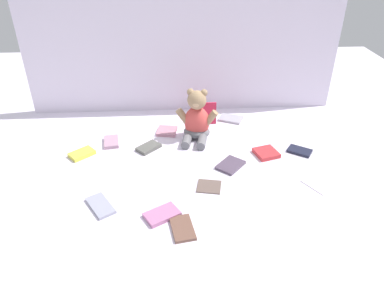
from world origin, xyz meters
The scene contains 17 objects.
ground_plane centered at (0.00, 0.00, 0.00)m, with size 3.20×3.20×0.00m, color silver.
backdrop_drape centered at (0.00, 0.46, 0.32)m, with size 1.65×0.03×0.65m, color silver.
teddy_bear centered at (0.05, 0.13, 0.09)m, with size 0.21×0.20×0.25m.
book_case_0 centered at (-0.48, -0.01, 0.01)m, with size 0.07×0.11×0.02m, color yellow.
book_case_1 centered at (-0.34, -0.37, 0.01)m, with size 0.07×0.14×0.01m, color #9394AA.
book_case_2 centered at (0.36, -0.05, 0.01)m, with size 0.10×0.10×0.02m, color red.
book_case_3 centered at (0.52, -0.28, 0.00)m, with size 0.08×0.11×0.01m, color white.
book_case_4 centered at (0.12, 0.27, 0.06)m, with size 0.08×0.01×0.12m, color #BE2340.
book_case_5 centered at (-0.11, -0.43, 0.01)m, with size 0.08×0.12×0.02m, color #B46999.
book_case_6 centered at (-0.18, 0.03, 0.01)m, with size 0.07×0.11×0.02m, color #54554F.
book_case_7 centered at (0.07, -0.27, 0.00)m, with size 0.09×0.09×0.01m, color brown.
book_case_8 centered at (-0.04, -0.50, 0.01)m, with size 0.07×0.12×0.01m, color brown.
book_case_9 centered at (0.18, -0.13, 0.01)m, with size 0.09×0.12×0.01m, color #4D4052.
book_case_10 centered at (-0.36, 0.09, 0.01)m, with size 0.07×0.11×0.02m, color #AA8098.
book_case_11 centered at (-0.09, 0.19, 0.01)m, with size 0.10×0.09×0.02m, color #B6798C.
book_case_12 centered at (0.52, -0.04, 0.01)m, with size 0.07×0.10×0.01m, color #1A1D30.
book_case_13 centered at (0.25, 0.31, 0.01)m, with size 0.08×0.12×0.01m, color #9E9BA8.
Camera 1 is at (-0.06, -1.42, 0.90)m, focal length 33.93 mm.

